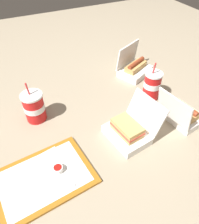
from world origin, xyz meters
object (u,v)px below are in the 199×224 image
at_px(clamshell_hotdog_back, 134,68).
at_px(soda_cup_center, 152,86).
at_px(food_tray, 44,178).
at_px(clamshell_hotdog_front, 182,114).
at_px(ketchup_cup, 58,169).
at_px(plastic_fork, 61,190).
at_px(clamshell_sandwich_right, 129,130).
at_px(soda_cup_front, 34,107).

relative_size(clamshell_hotdog_back, soda_cup_center, 1.13).
distance_m(food_tray, soda_cup_center, 0.71).
distance_m(food_tray, clamshell_hotdog_front, 0.70).
xyz_separation_m(ketchup_cup, plastic_fork, (0.02, 0.08, -0.01)).
bearing_deg(clamshell_hotdog_front, food_tray, 2.32).
bearing_deg(soda_cup_center, ketchup_cup, 21.13).
bearing_deg(food_tray, soda_cup_center, -160.51).
bearing_deg(soda_cup_center, plastic_fork, 27.07).
bearing_deg(plastic_fork, clamshell_hotdog_back, -139.39).
xyz_separation_m(clamshell_sandwich_right, soda_cup_center, (-0.26, -0.19, 0.04)).
height_order(plastic_fork, clamshell_sandwich_right, clamshell_sandwich_right).
bearing_deg(clamshell_sandwich_right, ketchup_cup, 6.85).
relative_size(food_tray, clamshell_hotdog_back, 1.59).
height_order(plastic_fork, soda_cup_front, soda_cup_front).
bearing_deg(clamshell_sandwich_right, plastic_fork, 19.12).
bearing_deg(soda_cup_front, food_tray, 80.26).
bearing_deg(clamshell_sandwich_right, clamshell_hotdog_front, 176.99).
bearing_deg(plastic_fork, ketchup_cup, -101.01).
relative_size(plastic_fork, soda_cup_front, 0.52).
distance_m(plastic_fork, clamshell_sandwich_right, 0.39).
xyz_separation_m(food_tray, clamshell_hotdog_front, (-0.70, -0.03, 0.03)).
distance_m(plastic_fork, clamshell_hotdog_front, 0.66).
distance_m(food_tray, clamshell_hotdog_back, 0.87).
height_order(clamshell_sandwich_right, soda_cup_center, soda_cup_center).
relative_size(ketchup_cup, soda_cup_center, 0.18).
bearing_deg(clamshell_hotdog_back, clamshell_sandwich_right, 54.89).
relative_size(plastic_fork, clamshell_hotdog_front, 0.52).
bearing_deg(soda_cup_center, clamshell_hotdog_back, -101.29).
relative_size(food_tray, clamshell_sandwich_right, 1.73).
xyz_separation_m(plastic_fork, clamshell_sandwich_right, (-0.36, -0.13, 0.03)).
distance_m(food_tray, ketchup_cup, 0.06).
xyz_separation_m(clamshell_sandwich_right, soda_cup_front, (0.35, -0.30, 0.03)).
height_order(food_tray, ketchup_cup, ketchup_cup).
distance_m(food_tray, soda_cup_front, 0.36).
distance_m(clamshell_sandwich_right, soda_cup_center, 0.33).
distance_m(food_tray, clamshell_sandwich_right, 0.41).
bearing_deg(soda_cup_center, soda_cup_front, -10.40).
relative_size(food_tray, clamshell_hotdog_front, 1.88).
bearing_deg(clamshell_hotdog_back, plastic_fork, 40.08).
relative_size(clamshell_hotdog_front, clamshell_sandwich_right, 0.92).
height_order(ketchup_cup, plastic_fork, ketchup_cup).
bearing_deg(ketchup_cup, clamshell_hotdog_front, -177.64).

